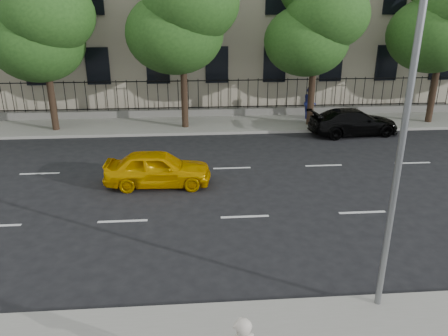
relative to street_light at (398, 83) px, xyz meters
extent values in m
plane|color=black|center=(-2.50, 1.77, -5.15)|extent=(120.00, 120.00, 0.00)
cube|color=gray|center=(-2.50, 15.77, -5.07)|extent=(60.00, 4.00, 0.15)
cube|color=slate|center=(-2.50, 17.47, -4.80)|extent=(30.00, 0.50, 0.40)
cube|color=black|center=(-2.50, 17.47, -4.50)|extent=(28.80, 0.05, 0.05)
cube|color=black|center=(-2.50, 17.47, -2.90)|extent=(28.80, 0.05, 0.05)
cylinder|color=slate|center=(0.00, -0.53, -1.00)|extent=(0.14, 0.14, 8.00)
cylinder|color=#382619|center=(-11.50, 14.97, -3.51)|extent=(0.36, 0.36, 2.97)
ellipsoid|color=#214918|center=(-11.90, 15.27, -0.52)|extent=(4.75, 4.75, 3.90)
ellipsoid|color=#214918|center=(-11.00, 14.77, 0.85)|extent=(4.50, 4.50, 3.70)
cylinder|color=#382619|center=(-4.50, 14.97, -3.34)|extent=(0.36, 0.36, 3.32)
ellipsoid|color=#214918|center=(-4.90, 15.27, -0.05)|extent=(5.13, 5.13, 4.21)
ellipsoid|color=#214918|center=(-4.00, 14.77, 1.43)|extent=(4.86, 4.86, 4.00)
cylinder|color=#382619|center=(2.50, 14.97, -3.46)|extent=(0.36, 0.36, 3.08)
ellipsoid|color=#214918|center=(2.10, 15.27, -0.48)|extent=(4.56, 4.56, 3.74)
ellipsoid|color=#214918|center=(3.00, 14.77, 0.84)|extent=(4.32, 4.32, 3.55)
cylinder|color=#382619|center=(9.50, 14.97, -3.39)|extent=(0.36, 0.36, 3.22)
ellipsoid|color=#214918|center=(9.10, 15.27, -0.22)|extent=(4.94, 4.94, 4.06)
imported|color=#D89900|center=(-5.51, 7.19, -4.46)|extent=(4.10, 1.76, 1.38)
imported|color=black|center=(4.40, 13.27, -4.46)|extent=(4.92, 2.41, 1.38)
imported|color=navy|center=(2.85, 16.36, -4.07)|extent=(0.87, 1.03, 1.86)
camera|label=1|loc=(-4.20, -8.55, 1.56)|focal=35.00mm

